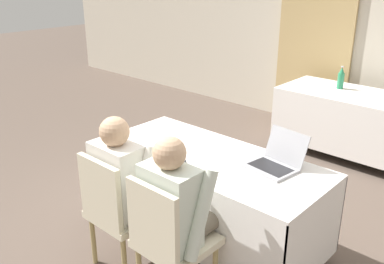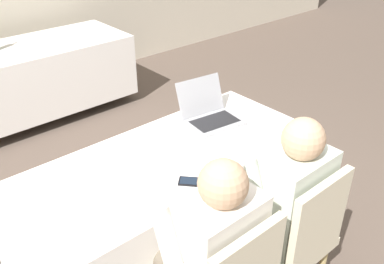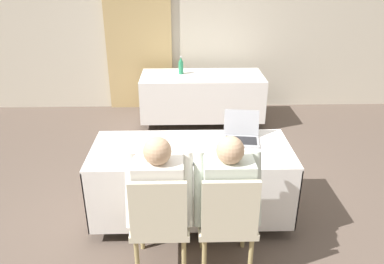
{
  "view_description": "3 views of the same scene",
  "coord_description": "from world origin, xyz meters",
  "px_view_note": "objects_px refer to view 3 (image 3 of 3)",
  "views": [
    {
      "loc": [
        1.85,
        -2.24,
        2.06
      ],
      "look_at": [
        0.0,
        -0.2,
        0.98
      ],
      "focal_mm": 40.0,
      "sensor_mm": 36.0,
      "label": 1
    },
    {
      "loc": [
        -1.2,
        -1.58,
        2.04
      ],
      "look_at": [
        0.0,
        -0.2,
        0.98
      ],
      "focal_mm": 40.0,
      "sensor_mm": 36.0,
      "label": 2
    },
    {
      "loc": [
        -0.07,
        -2.97,
        2.24
      ],
      "look_at": [
        0.0,
        -0.2,
        0.98
      ],
      "focal_mm": 35.0,
      "sensor_mm": 36.0,
      "label": 3
    }
  ],
  "objects_px": {
    "cell_phone": "(186,162)",
    "chair_near_left": "(160,220)",
    "water_bottle": "(181,66)",
    "person_white_shirt": "(227,193)",
    "laptop": "(241,135)",
    "chair_near_right": "(227,219)",
    "person_checkered_shirt": "(160,194)"
  },
  "relations": [
    {
      "from": "chair_near_left",
      "to": "person_checkered_shirt",
      "type": "xyz_separation_m",
      "value": [
        -0.0,
        0.1,
        0.16
      ]
    },
    {
      "from": "laptop",
      "to": "person_white_shirt",
      "type": "height_order",
      "value": "person_white_shirt"
    },
    {
      "from": "chair_near_left",
      "to": "laptop",
      "type": "bearing_deg",
      "value": -130.06
    },
    {
      "from": "laptop",
      "to": "person_checkered_shirt",
      "type": "distance_m",
      "value": 1.05
    },
    {
      "from": "water_bottle",
      "to": "person_white_shirt",
      "type": "xyz_separation_m",
      "value": [
        0.35,
        -3.02,
        -0.2
      ]
    },
    {
      "from": "cell_phone",
      "to": "chair_near_left",
      "type": "bearing_deg",
      "value": -157.42
    },
    {
      "from": "chair_near_right",
      "to": "person_white_shirt",
      "type": "distance_m",
      "value": 0.19
    },
    {
      "from": "person_checkered_shirt",
      "to": "person_white_shirt",
      "type": "relative_size",
      "value": 1.0
    },
    {
      "from": "cell_phone",
      "to": "chair_near_right",
      "type": "bearing_deg",
      "value": -97.35
    },
    {
      "from": "cell_phone",
      "to": "person_white_shirt",
      "type": "distance_m",
      "value": 0.45
    },
    {
      "from": "laptop",
      "to": "cell_phone",
      "type": "bearing_deg",
      "value": -132.99
    },
    {
      "from": "laptop",
      "to": "person_white_shirt",
      "type": "distance_m",
      "value": 0.79
    },
    {
      "from": "water_bottle",
      "to": "person_checkered_shirt",
      "type": "distance_m",
      "value": 3.03
    },
    {
      "from": "person_white_shirt",
      "to": "chair_near_right",
      "type": "bearing_deg",
      "value": 90.0
    },
    {
      "from": "laptop",
      "to": "chair_near_right",
      "type": "xyz_separation_m",
      "value": [
        -0.21,
        -0.85,
        -0.29
      ]
    },
    {
      "from": "person_checkered_shirt",
      "to": "person_white_shirt",
      "type": "distance_m",
      "value": 0.5
    },
    {
      "from": "water_bottle",
      "to": "person_white_shirt",
      "type": "bearing_deg",
      "value": -83.47
    },
    {
      "from": "chair_near_right",
      "to": "person_checkered_shirt",
      "type": "xyz_separation_m",
      "value": [
        -0.5,
        0.1,
        0.16
      ]
    },
    {
      "from": "laptop",
      "to": "cell_phone",
      "type": "relative_size",
      "value": 2.39
    },
    {
      "from": "cell_phone",
      "to": "chair_near_left",
      "type": "height_order",
      "value": "chair_near_left"
    },
    {
      "from": "laptop",
      "to": "person_white_shirt",
      "type": "bearing_deg",
      "value": -98.09
    },
    {
      "from": "cell_phone",
      "to": "chair_near_right",
      "type": "xyz_separation_m",
      "value": [
        0.3,
        -0.43,
        -0.25
      ]
    },
    {
      "from": "laptop",
      "to": "cell_phone",
      "type": "distance_m",
      "value": 0.67
    },
    {
      "from": "chair_near_right",
      "to": "person_checkered_shirt",
      "type": "relative_size",
      "value": 0.77
    },
    {
      "from": "cell_phone",
      "to": "chair_near_left",
      "type": "relative_size",
      "value": 0.17
    },
    {
      "from": "laptop",
      "to": "chair_near_left",
      "type": "height_order",
      "value": "laptop"
    },
    {
      "from": "laptop",
      "to": "chair_near_right",
      "type": "distance_m",
      "value": 0.92
    },
    {
      "from": "water_bottle",
      "to": "chair_near_left",
      "type": "height_order",
      "value": "water_bottle"
    },
    {
      "from": "water_bottle",
      "to": "person_checkered_shirt",
      "type": "height_order",
      "value": "person_checkered_shirt"
    },
    {
      "from": "chair_near_left",
      "to": "chair_near_right",
      "type": "distance_m",
      "value": 0.5
    },
    {
      "from": "laptop",
      "to": "chair_near_right",
      "type": "relative_size",
      "value": 0.42
    },
    {
      "from": "cell_phone",
      "to": "chair_near_left",
      "type": "xyz_separation_m",
      "value": [
        -0.2,
        -0.43,
        -0.25
      ]
    }
  ]
}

